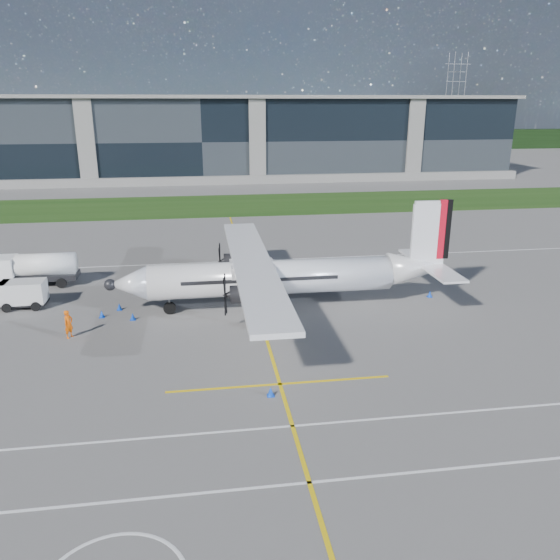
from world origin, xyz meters
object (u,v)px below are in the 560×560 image
at_px(pylon_east, 454,101).
at_px(turboprop_aircraft, 284,257).
at_px(safety_cone_fwd, 102,314).
at_px(safety_cone_portwing, 271,391).
at_px(safety_cone_nose_port, 133,316).
at_px(safety_cone_stbdwing, 234,260).
at_px(ground_crew_person, 68,322).
at_px(fuel_tanker_truck, 28,270).
at_px(safety_cone_tail, 430,294).
at_px(baggage_tug, 24,294).
at_px(safety_cone_nose_stbd, 119,307).

height_order(pylon_east, turboprop_aircraft, pylon_east).
xyz_separation_m(safety_cone_fwd, safety_cone_portwing, (10.28, -12.35, 0.00)).
bearing_deg(safety_cone_fwd, pylon_east, 57.31).
relative_size(safety_cone_nose_port, safety_cone_stbdwing, 1.00).
xyz_separation_m(ground_crew_person, safety_cone_stbdwing, (11.52, 15.78, -0.80)).
relative_size(turboprop_aircraft, ground_crew_person, 12.16).
relative_size(fuel_tanker_truck, safety_cone_portwing, 14.11).
xyz_separation_m(pylon_east, safety_cone_tail, (-68.57, -144.10, -14.75)).
bearing_deg(safety_cone_portwing, safety_cone_nose_port, 124.97).
xyz_separation_m(turboprop_aircraft, fuel_tanker_truck, (-19.85, 8.12, -2.50)).
bearing_deg(baggage_tug, safety_cone_nose_port, -24.54).
height_order(safety_cone_nose_port, safety_cone_portwing, same).
relative_size(safety_cone_nose_port, safety_cone_tail, 1.00).
bearing_deg(turboprop_aircraft, baggage_tug, 171.20).
distance_m(pylon_east, baggage_tug, 173.46).
distance_m(pylon_east, fuel_tanker_truck, 169.84).
height_order(fuel_tanker_truck, safety_cone_tail, fuel_tanker_truck).
bearing_deg(safety_cone_fwd, safety_cone_portwing, -50.22).
height_order(safety_cone_stbdwing, safety_cone_portwing, same).
xyz_separation_m(fuel_tanker_truck, safety_cone_nose_port, (9.18, -8.90, -1.07)).
bearing_deg(safety_cone_tail, ground_crew_person, -171.37).
distance_m(baggage_tug, safety_cone_stbdwing, 18.65).
bearing_deg(safety_cone_nose_port, baggage_tug, 155.46).
bearing_deg(safety_cone_tail, turboprop_aircraft, -176.59).
relative_size(baggage_tug, safety_cone_stbdwing, 6.58).
xyz_separation_m(pylon_east, safety_cone_portwing, (-82.64, -157.13, -14.75)).
bearing_deg(safety_cone_stbdwing, pylon_east, 57.93).
height_order(ground_crew_person, safety_cone_fwd, ground_crew_person).
relative_size(ground_crew_person, safety_cone_tail, 4.19).
xyz_separation_m(pylon_east, ground_crew_person, (-94.38, -148.02, -13.95)).
xyz_separation_m(safety_cone_stbdwing, safety_cone_tail, (14.29, -11.86, 0.00)).
height_order(turboprop_aircraft, safety_cone_tail, turboprop_aircraft).
xyz_separation_m(baggage_tug, safety_cone_fwd, (5.88, -2.90, -0.74)).
distance_m(pylon_east, turboprop_aircraft, 165.82).
xyz_separation_m(ground_crew_person, safety_cone_nose_port, (3.65, 2.45, -0.80)).
distance_m(safety_cone_nose_port, safety_cone_nose_stbd, 2.39).
bearing_deg(safety_cone_portwing, fuel_tanker_truck, 130.15).
xyz_separation_m(safety_cone_nose_stbd, safety_cone_tail, (23.32, -0.62, 0.00)).
bearing_deg(safety_cone_tail, fuel_tanker_truck, 166.65).
bearing_deg(safety_cone_stbdwing, safety_cone_tail, -39.70).
height_order(baggage_tug, safety_cone_fwd, baggage_tug).
xyz_separation_m(turboprop_aircraft, ground_crew_person, (-14.33, -3.23, -2.78)).
bearing_deg(fuel_tanker_truck, pylon_east, 53.83).
bearing_deg(safety_cone_nose_stbd, safety_cone_fwd, -128.45).
bearing_deg(safety_cone_stbdwing, safety_cone_portwing, -89.49).
distance_m(turboprop_aircraft, safety_cone_stbdwing, 13.35).
bearing_deg(fuel_tanker_truck, safety_cone_stbdwing, 14.56).
xyz_separation_m(safety_cone_nose_port, safety_cone_stbdwing, (7.87, 13.33, 0.00)).
relative_size(baggage_tug, safety_cone_nose_stbd, 6.58).
bearing_deg(safety_cone_nose_port, fuel_tanker_truck, 135.86).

